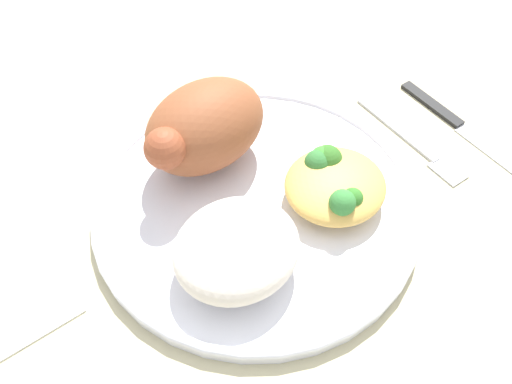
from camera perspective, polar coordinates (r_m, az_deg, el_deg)
The scene contains 8 objects.
ground_plane at distance 0.51m, azimuth 0.00°, elevation -1.84°, with size 2.00×2.00×0.00m, color #C1B88F.
plate at distance 0.50m, azimuth 0.00°, elevation -1.27°, with size 0.29×0.29×0.02m.
roasted_chicken at distance 0.50m, azimuth -5.48°, elevation 6.63°, with size 0.13×0.08×0.08m.
rice_pile at distance 0.44m, azimuth -2.02°, elevation -5.86°, with size 0.10×0.09×0.05m, color white.
mac_cheese_with_broccoli at distance 0.49m, azimuth 8.01°, elevation 1.00°, with size 0.09×0.09×0.04m.
fork at distance 0.58m, azimuth 15.99°, elevation 4.92°, with size 0.03×0.14×0.01m.
knife at distance 0.61m, azimuth 20.23°, elevation 6.57°, with size 0.03×0.19×0.01m.
napkin at distance 0.51m, azimuth -24.88°, elevation -8.39°, with size 0.09×0.13×0.00m, color white.
Camera 1 is at (0.20, 0.23, 0.40)m, focal length 38.88 mm.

